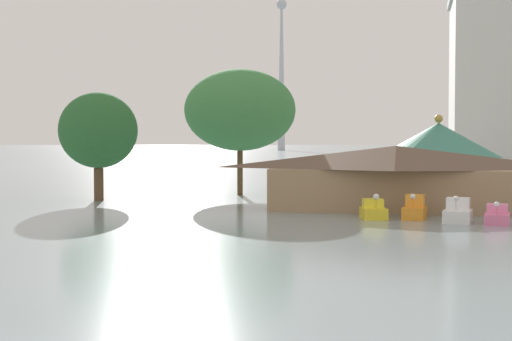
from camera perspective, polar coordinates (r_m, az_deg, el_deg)
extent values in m
cube|color=yellow|center=(46.33, 9.25, -3.34)|extent=(1.94, 2.60, 0.70)
cube|color=yellow|center=(46.56, 9.20, -2.54)|extent=(1.45, 1.30, 0.54)
cylinder|color=yellow|center=(45.36, 9.45, -2.65)|extent=(0.14, 0.14, 0.58)
sphere|color=white|center=(45.32, 9.45, -2.05)|extent=(0.37, 0.37, 0.37)
cube|color=orange|center=(46.64, 12.39, -3.27)|extent=(1.61, 2.54, 0.79)
cube|color=gold|center=(46.87, 12.45, -2.30)|extent=(1.25, 1.21, 0.75)
cylinder|color=orange|center=(45.63, 12.26, -2.56)|extent=(0.14, 0.14, 0.54)
sphere|color=white|center=(45.59, 12.26, -2.01)|extent=(0.33, 0.33, 0.33)
cube|color=white|center=(45.24, 15.61, -3.49)|extent=(1.90, 2.52, 0.75)
cube|color=white|center=(45.46, 15.65, -2.53)|extent=(1.48, 1.23, 0.73)
cylinder|color=white|center=(44.26, 15.51, -2.73)|extent=(0.14, 0.14, 0.62)
sphere|color=white|center=(44.22, 15.51, -2.13)|extent=(0.30, 0.30, 0.30)
cube|color=pink|center=(45.10, 18.48, -3.62)|extent=(1.72, 2.59, 0.63)
cube|color=pink|center=(45.35, 18.50, -2.85)|extent=(1.33, 1.24, 0.53)
cylinder|color=pink|center=(44.09, 18.45, -3.04)|extent=(0.14, 0.14, 0.47)
sphere|color=white|center=(44.05, 18.46, -2.54)|extent=(0.30, 0.30, 0.30)
cube|color=#9E7F5B|center=(51.78, 10.97, -1.50)|extent=(17.39, 5.64, 2.97)
pyramid|color=brown|center=(51.68, 10.99, 1.03)|extent=(18.78, 6.48, 1.61)
cylinder|color=brown|center=(62.14, 14.16, -0.63)|extent=(8.07, 8.07, 3.55)
cone|color=#387F6B|center=(62.06, 14.19, 2.34)|extent=(10.31, 10.31, 2.88)
sphere|color=#B7993D|center=(62.09, 14.20, 3.99)|extent=(0.70, 0.70, 0.70)
cylinder|color=brown|center=(60.89, -12.30, -1.07)|extent=(0.78, 0.78, 2.70)
ellipsoid|color=#28602D|center=(60.80, -12.34, 3.13)|extent=(6.43, 6.43, 6.22)
cylinder|color=brown|center=(66.04, -1.27, -0.18)|extent=(0.51, 0.51, 4.03)
ellipsoid|color=#3D7F42|center=(66.04, -1.27, 4.79)|extent=(10.15, 10.15, 7.44)
cone|color=#B7BCC6|center=(404.24, 2.03, 9.87)|extent=(4.12, 4.12, 116.23)
sphere|color=#B7BCC6|center=(407.77, 2.03, 12.96)|extent=(5.66, 5.66, 5.66)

